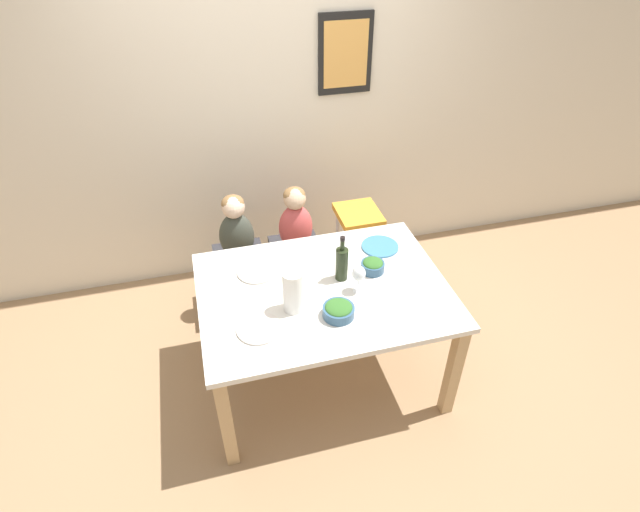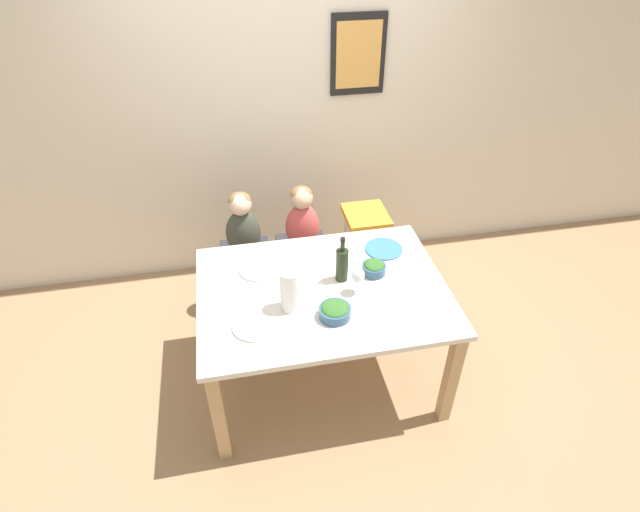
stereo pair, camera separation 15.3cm
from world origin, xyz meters
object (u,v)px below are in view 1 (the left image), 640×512
(chair_far_left, at_px, (240,265))
(dinner_plate_back_left, at_px, (257,271))
(chair_right_highchair, at_px, (358,230))
(wine_bottle, at_px, (342,263))
(chair_far_center, at_px, (297,256))
(wine_glass_near, at_px, (359,274))
(paper_towel_roll, at_px, (293,291))
(dinner_plate_back_right, at_px, (380,246))
(dinner_plate_front_left, at_px, (259,328))
(person_child_left, at_px, (236,228))
(salad_bowl_large, at_px, (339,310))
(salad_bowl_small, at_px, (373,266))
(person_child_center, at_px, (295,219))

(chair_far_left, xyz_separation_m, dinner_plate_back_left, (0.06, -0.57, 0.37))
(chair_right_highchair, bearing_deg, wine_bottle, -115.84)
(chair_far_center, xyz_separation_m, wine_bottle, (0.11, -0.75, 0.48))
(wine_bottle, height_order, dinner_plate_back_left, wine_bottle)
(chair_far_left, height_order, chair_right_highchair, chair_right_highchair)
(chair_far_center, height_order, wine_glass_near, wine_glass_near)
(paper_towel_roll, xyz_separation_m, dinner_plate_back_right, (0.67, 0.42, -0.12))
(wine_bottle, xyz_separation_m, dinner_plate_front_left, (-0.55, -0.30, -0.11))
(chair_far_left, relative_size, dinner_plate_back_right, 1.96)
(person_child_left, relative_size, wine_bottle, 1.67)
(dinner_plate_back_left, distance_m, dinner_plate_back_right, 0.82)
(chair_far_left, bearing_deg, chair_right_highchair, 0.00)
(chair_far_center, relative_size, person_child_left, 0.94)
(chair_far_center, xyz_separation_m, person_child_left, (-0.43, 0.00, 0.33))
(dinner_plate_back_right, bearing_deg, paper_towel_roll, -147.86)
(chair_far_left, height_order, chair_far_center, same)
(wine_bottle, distance_m, salad_bowl_large, 0.33)
(wine_bottle, relative_size, dinner_plate_back_left, 1.25)
(salad_bowl_small, xyz_separation_m, dinner_plate_back_right, (0.13, 0.22, -0.03))
(salad_bowl_small, bearing_deg, chair_far_center, 113.43)
(wine_bottle, bearing_deg, chair_far_left, 125.78)
(dinner_plate_front_left, distance_m, dinner_plate_back_left, 0.49)
(chair_far_left, relative_size, dinner_plate_front_left, 1.96)
(wine_glass_near, bearing_deg, wine_bottle, 114.92)
(chair_far_center, bearing_deg, salad_bowl_small, -66.57)
(person_child_left, distance_m, wine_bottle, 0.94)
(chair_right_highchair, bearing_deg, paper_towel_roll, -126.64)
(paper_towel_roll, bearing_deg, wine_bottle, 29.18)
(chair_far_center, xyz_separation_m, dinner_plate_front_left, (-0.44, -1.05, 0.37))
(dinner_plate_front_left, bearing_deg, wine_bottle, 28.31)
(paper_towel_roll, bearing_deg, person_child_center, 76.84)
(salad_bowl_small, distance_m, dinner_plate_front_left, 0.82)
(salad_bowl_small, bearing_deg, dinner_plate_back_left, 166.24)
(salad_bowl_large, distance_m, dinner_plate_back_left, 0.62)
(wine_bottle, distance_m, dinner_plate_back_left, 0.53)
(chair_right_highchair, height_order, wine_glass_near, wine_glass_near)
(chair_far_left, xyz_separation_m, chair_far_center, (0.43, 0.00, 0.00))
(chair_right_highchair, bearing_deg, salad_bowl_small, -102.28)
(wine_bottle, distance_m, wine_glass_near, 0.15)
(chair_right_highchair, xyz_separation_m, paper_towel_roll, (-0.70, -0.94, 0.34))
(chair_far_center, distance_m, person_child_left, 0.54)
(dinner_plate_front_left, bearing_deg, salad_bowl_small, 22.55)
(chair_far_left, bearing_deg, salad_bowl_large, -67.71)
(chair_far_left, relative_size, person_child_left, 0.94)
(chair_far_center, xyz_separation_m, person_child_center, (-0.00, 0.00, 0.33))
(dinner_plate_front_left, height_order, dinner_plate_back_right, same)
(paper_towel_roll, bearing_deg, dinner_plate_back_left, 111.73)
(salad_bowl_small, relative_size, dinner_plate_back_right, 0.60)
(person_child_left, bearing_deg, chair_right_highchair, -0.07)
(person_child_left, xyz_separation_m, salad_bowl_small, (0.75, -0.74, 0.07))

